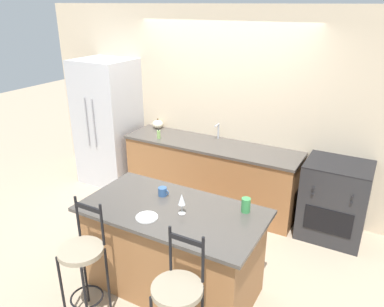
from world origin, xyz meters
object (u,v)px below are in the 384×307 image
bar_stool_near (83,261)px  wine_glass (182,200)px  refrigerator (108,122)px  pumpkin_decoration (158,124)px  dinner_plate (147,217)px  soap_bottle (159,134)px  oven_range (334,200)px  coffee_mug (163,192)px  bar_stool_far (178,301)px  tumbler_cup (246,205)px

bar_stool_near → wine_glass: size_ratio=5.84×
refrigerator → pumpkin_decoration: size_ratio=11.85×
refrigerator → bar_stool_near: refrigerator is taller
dinner_plate → soap_bottle: 2.09m
wine_glass → dinner_plate: bearing=-137.3°
oven_range → bar_stool_near: (-1.71, -2.45, 0.13)m
coffee_mug → wine_glass: bearing=-30.8°
bar_stool_near → soap_bottle: (-0.70, 2.27, 0.36)m
refrigerator → bar_stool_far: size_ratio=1.67×
coffee_mug → soap_bottle: 1.68m
bar_stool_near → soap_bottle: bar_stool_near is taller
wine_glass → refrigerator: bearing=143.8°
oven_range → soap_bottle: 2.46m
bar_stool_far → dinner_plate: bar_stool_far is taller
pumpkin_decoration → refrigerator: bearing=-161.2°
dinner_plate → soap_bottle: size_ratio=1.38×
oven_range → bar_stool_far: 2.56m
bar_stool_near → bar_stool_far: bearing=0.1°
refrigerator → tumbler_cup: refrigerator is taller
coffee_mug → soap_bottle: bearing=125.0°
wine_glass → coffee_mug: wine_glass is taller
dinner_plate → refrigerator: bearing=137.4°
oven_range → wine_glass: size_ratio=4.91×
wine_glass → soap_bottle: bearing=129.6°
bar_stool_far → tumbler_cup: (0.14, 1.00, 0.36)m
bar_stool_far → dinner_plate: (-0.60, 0.47, 0.30)m
wine_glass → pumpkin_decoration: (-1.57, 1.96, -0.07)m
coffee_mug → tumbler_cup: size_ratio=0.86×
wine_glass → tumbler_cup: size_ratio=1.44×
dinner_plate → wine_glass: wine_glass is taller
oven_range → wine_glass: (-1.10, -1.76, 0.57)m
pumpkin_decoration → coffee_mug: bearing=-54.9°
refrigerator → tumbler_cup: size_ratio=14.06×
dinner_plate → bar_stool_far: bearing=-37.9°
dinner_plate → wine_glass: bearing=42.7°
dinner_plate → soap_bottle: bearing=120.7°
coffee_mug → pumpkin_decoration: pumpkin_decoration is taller
oven_range → bar_stool_near: 2.99m
refrigerator → pumpkin_decoration: bearing=18.8°
refrigerator → bar_stool_near: 2.97m
refrigerator → dinner_plate: 2.84m
bar_stool_far → dinner_plate: size_ratio=5.72×
wine_glass → coffee_mug: size_ratio=1.68×
refrigerator → coffee_mug: (1.99, -1.50, -0.01)m
bar_stool_near → soap_bottle: size_ratio=7.90×
refrigerator → wine_glass: bearing=-36.2°
bar_stool_far → pumpkin_decoration: 3.30m
refrigerator → bar_stool_near: (1.73, -2.39, -0.35)m
soap_bottle → coffee_mug: bearing=-55.0°
refrigerator → dinner_plate: bearing=-42.6°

